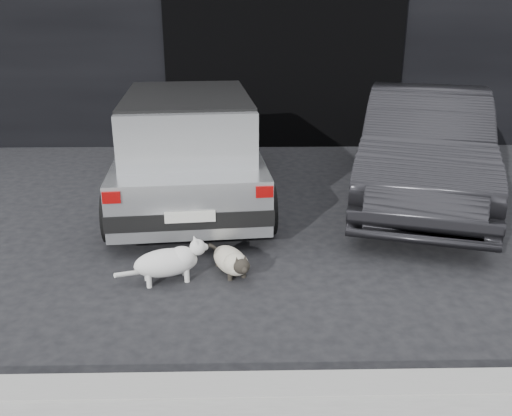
{
  "coord_description": "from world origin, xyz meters",
  "views": [
    {
      "loc": [
        0.33,
        -5.4,
        2.35
      ],
      "look_at": [
        0.43,
        -0.51,
        0.52
      ],
      "focal_mm": 38.0,
      "sensor_mm": 36.0,
      "label": 1
    }
  ],
  "objects_px": {
    "second_car": "(424,146)",
    "cat_white": "(170,261)",
    "cat_siamese": "(232,261)",
    "silver_hatchback": "(189,142)"
  },
  "relations": [
    {
      "from": "cat_siamese",
      "to": "cat_white",
      "type": "relative_size",
      "value": 0.9
    },
    {
      "from": "second_car",
      "to": "cat_siamese",
      "type": "relative_size",
      "value": 5.66
    },
    {
      "from": "second_car",
      "to": "silver_hatchback",
      "type": "bearing_deg",
      "value": -162.77
    },
    {
      "from": "cat_white",
      "to": "silver_hatchback",
      "type": "bearing_deg",
      "value": 163.68
    },
    {
      "from": "silver_hatchback",
      "to": "cat_siamese",
      "type": "bearing_deg",
      "value": -80.09
    },
    {
      "from": "silver_hatchback",
      "to": "cat_white",
      "type": "distance_m",
      "value": 2.29
    },
    {
      "from": "second_car",
      "to": "cat_white",
      "type": "xyz_separation_m",
      "value": [
        -2.96,
        -2.24,
        -0.49
      ]
    },
    {
      "from": "cat_white",
      "to": "cat_siamese",
      "type": "bearing_deg",
      "value": 85.19
    },
    {
      "from": "second_car",
      "to": "cat_white",
      "type": "distance_m",
      "value": 3.74
    },
    {
      "from": "silver_hatchback",
      "to": "second_car",
      "type": "height_order",
      "value": "second_car"
    }
  ]
}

